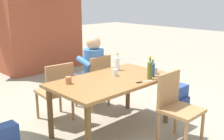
{
  "coord_description": "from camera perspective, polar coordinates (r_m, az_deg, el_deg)",
  "views": [
    {
      "loc": [
        -2.4,
        -2.48,
        1.75
      ],
      "look_at": [
        0.0,
        0.0,
        0.84
      ],
      "focal_mm": 44.49,
      "sensor_mm": 36.0,
      "label": 1
    }
  ],
  "objects": [
    {
      "name": "ground_plane",
      "position": [
        3.87,
        0.0,
        -12.18
      ],
      "size": [
        24.0,
        24.0,
        0.0
      ],
      "primitive_type": "plane",
      "color": "gray"
    },
    {
      "name": "dining_table",
      "position": [
        3.63,
        0.0,
        -3.18
      ],
      "size": [
        1.6,
        0.91,
        0.72
      ],
      "color": "olive",
      "rests_on": "ground_plane"
    },
    {
      "name": "chair_far_right",
      "position": [
        4.43,
        -3.42,
        -1.83
      ],
      "size": [
        0.46,
        0.46,
        0.87
      ],
      "color": "#A37547",
      "rests_on": "ground_plane"
    },
    {
      "name": "chair_far_left",
      "position": [
        4.02,
        -11.32,
        -3.86
      ],
      "size": [
        0.48,
        0.48,
        0.87
      ],
      "color": "#A37547",
      "rests_on": "ground_plane"
    },
    {
      "name": "chair_near_right",
      "position": [
        3.49,
        13.03,
        -6.86
      ],
      "size": [
        0.44,
        0.44,
        0.87
      ],
      "color": "#A37547",
      "rests_on": "ground_plane"
    },
    {
      "name": "person_in_white_shirt",
      "position": [
        4.47,
        -4.4,
        0.5
      ],
      "size": [
        0.47,
        0.61,
        1.18
      ],
      "color": "#3D70B2",
      "rests_on": "ground_plane"
    },
    {
      "name": "bottle_blue",
      "position": [
        3.73,
        8.33,
        0.23
      ],
      "size": [
        0.06,
        0.06,
        0.24
      ],
      "color": "#2D56A3",
      "rests_on": "dining_table"
    },
    {
      "name": "bottle_olive",
      "position": [
        3.6,
        7.77,
        0.18
      ],
      "size": [
        0.06,
        0.06,
        0.3
      ],
      "color": "#566623",
      "rests_on": "dining_table"
    },
    {
      "name": "bottle_clear",
      "position": [
        4.01,
        1.09,
        1.52
      ],
      "size": [
        0.06,
        0.06,
        0.26
      ],
      "color": "white",
      "rests_on": "dining_table"
    },
    {
      "name": "cup_terracotta",
      "position": [
        3.43,
        -8.92,
        -2.09
      ],
      "size": [
        0.07,
        0.07,
        0.09
      ],
      "primitive_type": "cylinder",
      "color": "#BC6B47",
      "rests_on": "dining_table"
    },
    {
      "name": "cup_glass",
      "position": [
        3.73,
        0.67,
        -0.53
      ],
      "size": [
        0.07,
        0.07,
        0.09
      ],
      "primitive_type": "cylinder",
      "color": "silver",
      "rests_on": "dining_table"
    },
    {
      "name": "cup_steel",
      "position": [
        3.88,
        8.85,
        -0.1
      ],
      "size": [
        0.07,
        0.07,
        0.09
      ],
      "primitive_type": "cylinder",
      "color": "#B2B7BC",
      "rests_on": "dining_table"
    },
    {
      "name": "table_knife",
      "position": [
        3.49,
        6.48,
        -2.41
      ],
      "size": [
        0.24,
        0.09,
        0.01
      ],
      "color": "silver",
      "rests_on": "dining_table"
    },
    {
      "name": "backpack_by_far_side",
      "position": [
        4.58,
        13.62,
        -5.6
      ],
      "size": [
        0.32,
        0.23,
        0.4
      ],
      "color": "#2D4784",
      "rests_on": "ground_plane"
    },
    {
      "name": "brick_kiosk",
      "position": [
        7.49,
        -16.59,
        11.2
      ],
      "size": [
        2.2,
        2.11,
        2.6
      ],
      "color": "#9E472D",
      "rests_on": "ground_plane"
    }
  ]
}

